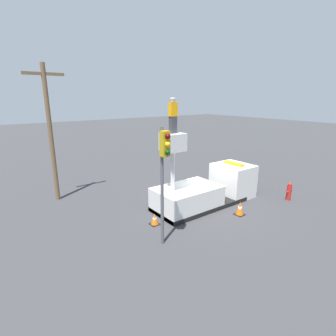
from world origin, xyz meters
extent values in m
plane|color=#38383A|center=(0.00, 0.00, 0.00)|extent=(120.00, 120.00, 0.00)
cube|color=black|center=(0.00, 0.00, 0.12)|extent=(5.69, 2.39, 0.24)
cube|color=silver|center=(-1.00, 0.00, 0.68)|extent=(3.69, 2.33, 1.36)
cube|color=silver|center=(2.84, 0.00, 1.03)|extent=(2.00, 2.33, 2.07)
cube|color=black|center=(3.85, 0.00, 1.45)|extent=(0.03, 1.98, 0.83)
cube|color=orange|center=(2.84, 0.00, 2.14)|extent=(0.36, 1.40, 0.14)
cylinder|color=silver|center=(-2.03, 0.00, 2.51)|extent=(0.22, 0.22, 2.29)
cube|color=silver|center=(-2.03, 0.00, 4.00)|extent=(1.05, 1.05, 0.90)
cube|color=#38383D|center=(-2.03, 0.00, 4.87)|extent=(0.34, 0.26, 0.84)
cube|color=#F29E0C|center=(-2.03, 0.00, 5.62)|extent=(0.40, 0.26, 0.66)
sphere|color=beige|center=(-2.03, 0.00, 6.07)|extent=(0.23, 0.23, 0.23)
cylinder|color=white|center=(-2.03, 0.00, 6.15)|extent=(0.26, 0.26, 0.09)
cylinder|color=#515156|center=(-4.16, -2.06, 2.56)|extent=(0.14, 0.14, 5.11)
cube|color=#B79314|center=(-4.16, -2.27, 4.46)|extent=(0.34, 0.28, 1.00)
sphere|color=#490707|center=(-4.16, -2.46, 4.77)|extent=(0.22, 0.22, 0.22)
sphere|color=gold|center=(-4.16, -2.46, 4.46)|extent=(0.22, 0.22, 0.22)
sphere|color=#083710|center=(-4.16, -2.46, 4.15)|extent=(0.22, 0.22, 0.22)
cylinder|color=#B2231E|center=(5.07, -2.62, 0.46)|extent=(0.30, 0.30, 0.93)
sphere|color=#B2231E|center=(5.07, -2.62, 1.00)|extent=(0.25, 0.25, 0.25)
cylinder|color=#B2231E|center=(4.86, -2.62, 0.56)|extent=(0.12, 0.12, 0.12)
cylinder|color=#B2231E|center=(5.28, -2.62, 0.56)|extent=(0.12, 0.12, 0.12)
cube|color=black|center=(-3.46, -0.39, 0.01)|extent=(0.46, 0.46, 0.03)
cone|color=orange|center=(-3.46, -0.39, 0.29)|extent=(0.38, 0.38, 0.58)
cylinder|color=white|center=(-3.46, -0.39, 0.32)|extent=(0.20, 0.20, 0.08)
cube|color=black|center=(0.89, -2.20, 0.01)|extent=(0.50, 0.50, 0.03)
cone|color=orange|center=(0.89, -2.20, 0.38)|extent=(0.42, 0.42, 0.75)
cylinder|color=white|center=(0.89, -2.20, 0.41)|extent=(0.22, 0.22, 0.11)
cylinder|color=brown|center=(-6.49, 6.03, 4.03)|extent=(0.26, 0.26, 8.06)
cube|color=brown|center=(-6.49, 6.03, 7.46)|extent=(2.20, 0.16, 0.16)
camera|label=1|loc=(-10.03, -10.45, 6.24)|focal=28.00mm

